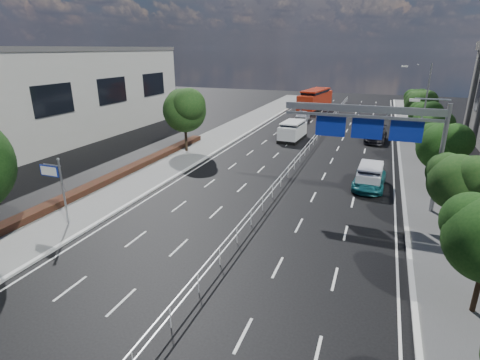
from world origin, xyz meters
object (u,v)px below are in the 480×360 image
(silver_minivan, at_px, (370,176))
(pedestrian_a, at_px, (434,172))
(toilet_sign, at_px, (56,180))
(overhead_gantry, at_px, (379,125))
(parked_car_dark, at_px, (376,135))
(red_bus, at_px, (315,99))
(white_minivan, at_px, (293,131))
(near_car_dark, at_px, (311,108))
(pedestrian_b, at_px, (453,155))
(near_car_silver, at_px, (302,115))
(parked_car_teal, at_px, (369,180))

(silver_minivan, bearing_deg, pedestrian_a, 28.75)
(toilet_sign, relative_size, pedestrian_a, 2.55)
(overhead_gantry, xyz_separation_m, parked_car_dark, (-0.24, 19.95, -4.81))
(red_bus, height_order, parked_car_dark, red_bus)
(white_minivan, height_order, near_car_dark, white_minivan)
(parked_car_dark, bearing_deg, toilet_sign, -116.52)
(parked_car_dark, bearing_deg, overhead_gantry, -85.64)
(red_bus, distance_m, pedestrian_b, 34.20)
(toilet_sign, relative_size, pedestrian_b, 2.22)
(red_bus, xyz_separation_m, near_car_silver, (0.12, -11.31, -1.04))
(parked_car_dark, bearing_deg, white_minivan, -159.70)
(near_car_dark, relative_size, parked_car_dark, 0.85)
(red_bus, distance_m, parked_car_dark, 23.95)
(toilet_sign, bearing_deg, near_car_silver, 80.45)
(near_car_dark, bearing_deg, parked_car_dark, 123.58)
(pedestrian_b, bearing_deg, overhead_gantry, 71.47)
(white_minivan, distance_m, parked_car_dark, 9.71)
(pedestrian_b, bearing_deg, parked_car_dark, -38.45)
(parked_car_dark, bearing_deg, red_bus, 120.62)
(parked_car_teal, bearing_deg, overhead_gantry, -83.21)
(near_car_silver, bearing_deg, near_car_dark, -91.42)
(parked_car_dark, distance_m, pedestrian_b, 10.49)
(near_car_silver, relative_size, silver_minivan, 1.10)
(silver_minivan, relative_size, parked_car_dark, 0.78)
(parked_car_dark, relative_size, pedestrian_a, 3.23)
(white_minivan, height_order, parked_car_teal, white_minivan)
(overhead_gantry, distance_m, red_bus, 42.91)
(white_minivan, height_order, pedestrian_b, white_minivan)
(white_minivan, xyz_separation_m, parked_car_teal, (9.30, -13.81, -0.41))
(overhead_gantry, bearing_deg, near_car_silver, 110.10)
(pedestrian_a, bearing_deg, pedestrian_b, -132.88)
(red_bus, distance_m, near_car_silver, 11.36)
(pedestrian_a, relative_size, pedestrian_b, 0.87)
(overhead_gantry, height_order, red_bus, overhead_gantry)
(parked_car_dark, height_order, pedestrian_b, pedestrian_b)
(near_car_dark, relative_size, parked_car_teal, 0.95)
(red_bus, height_order, pedestrian_a, red_bus)
(near_car_silver, xyz_separation_m, pedestrian_b, (17.62, -17.92, 0.31))
(near_car_silver, height_order, parked_car_teal, near_car_silver)
(near_car_dark, distance_m, pedestrian_b, 31.67)
(white_minivan, bearing_deg, pedestrian_a, -34.56)
(toilet_sign, xyz_separation_m, near_car_silver, (6.73, 40.02, -2.14))
(near_car_silver, relative_size, pedestrian_b, 2.42)
(toilet_sign, relative_size, red_bus, 0.36)
(toilet_sign, height_order, parked_car_dark, toilet_sign)
(white_minivan, height_order, pedestrian_a, white_minivan)
(red_bus, relative_size, pedestrian_a, 7.13)
(toilet_sign, xyz_separation_m, parked_car_teal, (17.45, 13.41, -2.26))
(toilet_sign, height_order, red_bus, toilet_sign)
(near_car_silver, xyz_separation_m, near_car_dark, (-0.26, 8.22, -0.04))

